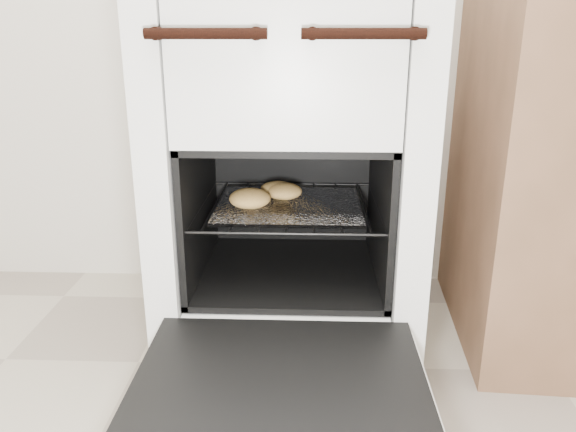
% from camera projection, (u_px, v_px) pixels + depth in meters
% --- Properties ---
extents(stove, '(0.58, 0.64, 0.89)m').
position_uv_depth(stove, '(290.00, 179.00, 1.36)').
color(stove, silver).
rests_on(stove, ground).
extents(oven_door, '(0.52, 0.41, 0.04)m').
position_uv_depth(oven_door, '(280.00, 384.00, 0.97)').
color(oven_door, black).
rests_on(oven_door, stove).
extents(oven_rack, '(0.42, 0.41, 0.01)m').
position_uv_depth(oven_rack, '(289.00, 205.00, 1.31)').
color(oven_rack, black).
rests_on(oven_rack, stove).
extents(foil_sheet, '(0.33, 0.29, 0.01)m').
position_uv_depth(foil_sheet, '(289.00, 206.00, 1.29)').
color(foil_sheet, silver).
rests_on(foil_sheet, oven_rack).
extents(baked_rolls, '(0.20, 0.22, 0.04)m').
position_uv_depth(baked_rolls, '(268.00, 193.00, 1.30)').
color(baked_rolls, '#D8AD56').
rests_on(baked_rolls, foil_sheet).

